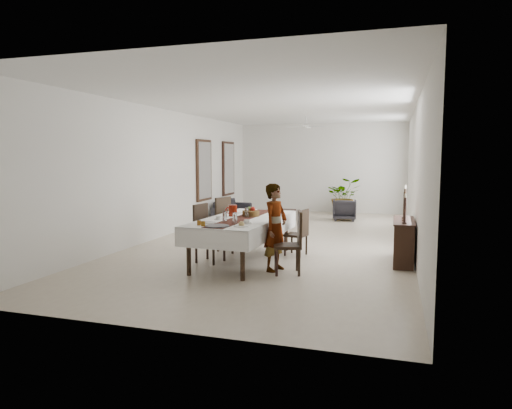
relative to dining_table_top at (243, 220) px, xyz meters
name	(u,v)px	position (x,y,z in m)	size (l,w,h in m)	color
floor	(281,240)	(0.16, 2.39, -0.81)	(6.00, 12.00, 0.00)	beige
ceiling	(282,106)	(0.16, 2.39, 2.39)	(6.00, 12.00, 0.02)	white
wall_back	(321,168)	(0.16, 8.39, 0.79)	(6.00, 0.02, 3.20)	silver
wall_front	(154,193)	(0.16, -3.61, 0.79)	(6.00, 0.02, 3.20)	silver
wall_left	(168,173)	(-2.84, 2.39, 0.79)	(0.02, 12.00, 3.20)	silver
wall_right	(415,176)	(3.16, 2.39, 0.79)	(0.02, 12.00, 3.20)	silver
dining_table_top	(243,220)	(0.00, 0.00, 0.00)	(1.11, 2.68, 0.06)	black
table_leg_fl	(189,253)	(-0.55, -1.25, -0.42)	(0.08, 0.08, 0.78)	black
table_leg_fr	(243,257)	(0.43, -1.29, -0.42)	(0.08, 0.08, 0.78)	black
table_leg_bl	(243,230)	(-0.43, 1.29, -0.42)	(0.08, 0.08, 0.78)	black
table_leg_br	(286,233)	(0.55, 1.25, -0.42)	(0.08, 0.08, 0.78)	black
tablecloth_top	(243,218)	(0.00, 0.00, 0.03)	(1.32, 2.88, 0.01)	white
tablecloth_drape_left	(212,225)	(-0.65, 0.03, -0.13)	(0.01, 2.88, 0.33)	white
tablecloth_drape_right	(276,228)	(0.65, -0.03, -0.13)	(0.01, 2.88, 0.33)	white
tablecloth_drape_near	(211,239)	(-0.07, -1.43, -0.13)	(1.32, 0.01, 0.33)	white
tablecloth_drape_far	(267,217)	(0.07, 1.43, -0.13)	(1.32, 0.01, 0.33)	silver
table_runner	(243,218)	(0.00, 0.00, 0.04)	(0.39, 2.79, 0.00)	#512017
red_pitcher	(233,211)	(-0.27, 0.18, 0.15)	(0.17, 0.17, 0.22)	maroon
pitcher_handle	(228,210)	(-0.36, 0.19, 0.15)	(0.13, 0.13, 0.02)	#96110A
wine_glass_near	(235,218)	(0.10, -0.73, 0.13)	(0.08, 0.08, 0.19)	white
wine_glass_mid	(225,217)	(-0.14, -0.61, 0.13)	(0.08, 0.08, 0.19)	silver
wine_glass_far	(247,213)	(0.06, 0.05, 0.13)	(0.08, 0.08, 0.19)	silver
teacup_right	(247,222)	(0.30, -0.68, 0.07)	(0.10, 0.10, 0.07)	white
saucer_right	(247,223)	(0.30, -0.68, 0.05)	(0.17, 0.17, 0.01)	silver
teacup_left	(219,218)	(-0.35, -0.37, 0.07)	(0.10, 0.10, 0.07)	silver
saucer_left	(219,219)	(-0.35, -0.37, 0.05)	(0.17, 0.17, 0.01)	white
plate_near_right	(242,226)	(0.32, -1.02, 0.05)	(0.27, 0.27, 0.02)	white
bread_near_right	(242,224)	(0.32, -1.02, 0.08)	(0.10, 0.10, 0.10)	tan
plate_near_left	(208,223)	(-0.38, -0.82, 0.05)	(0.27, 0.27, 0.02)	silver
plate_far_left	(238,213)	(-0.33, 0.63, 0.05)	(0.27, 0.27, 0.02)	white
serving_tray	(217,226)	(-0.06, -1.17, 0.05)	(0.40, 0.40, 0.02)	#3C3C41
jam_jar_a	(203,224)	(-0.30, -1.19, 0.08)	(0.07, 0.07, 0.08)	brown
jam_jar_b	(199,223)	(-0.41, -1.12, 0.08)	(0.07, 0.07, 0.08)	#8C5314
fruit_basket	(251,213)	(0.07, 0.28, 0.10)	(0.33, 0.33, 0.11)	brown
fruit_red	(253,209)	(0.10, 0.30, 0.18)	(0.10, 0.10, 0.10)	maroon
fruit_green	(249,209)	(0.03, 0.31, 0.18)	(0.09, 0.09, 0.09)	#507222
chair_right_near_seat	(287,246)	(1.02, -0.64, -0.33)	(0.46, 0.46, 0.05)	black
chair_right_near_leg_fl	(299,263)	(1.25, -0.76, -0.58)	(0.05, 0.05, 0.46)	black
chair_right_near_leg_fr	(297,258)	(1.14, -0.40, -0.58)	(0.05, 0.05, 0.46)	black
chair_right_near_leg_bl	(277,263)	(0.89, -0.87, -0.58)	(0.05, 0.05, 0.46)	black
chair_right_near_leg_br	(276,258)	(0.78, -0.51, -0.58)	(0.05, 0.05, 0.46)	black
chair_right_near_back	(300,228)	(1.22, -0.57, -0.01)	(0.46, 0.04, 0.59)	black
chair_right_far_seat	(296,235)	(0.85, 0.85, -0.39)	(0.40, 0.40, 0.05)	black
chair_right_far_leg_fl	(300,248)	(0.98, 0.66, -0.61)	(0.04, 0.04, 0.40)	black
chair_right_far_leg_fr	(306,245)	(1.05, 0.98, -0.61)	(0.04, 0.04, 0.40)	black
chair_right_far_leg_bl	(285,246)	(0.65, 0.73, -0.61)	(0.04, 0.04, 0.40)	black
chair_right_far_leg_br	(292,244)	(0.72, 1.05, -0.61)	(0.04, 0.04, 0.40)	black
chair_right_far_back	(304,222)	(1.03, 0.81, -0.11)	(0.40, 0.04, 0.51)	black
chair_left_near_seat	(210,237)	(-0.58, -0.23, -0.32)	(0.47, 0.47, 0.05)	black
chair_left_near_leg_fl	(207,247)	(-0.74, 0.00, -0.58)	(0.05, 0.05, 0.47)	black
chair_left_near_leg_fr	(196,251)	(-0.81, -0.38, -0.58)	(0.05, 0.05, 0.47)	black
chair_left_near_leg_bl	(224,249)	(-0.36, -0.07, -0.58)	(0.05, 0.05, 0.47)	black
chair_left_near_leg_br	(214,253)	(-0.43, -0.45, -0.58)	(0.05, 0.05, 0.47)	black
chair_left_near_back	(201,219)	(-0.80, -0.19, 0.01)	(0.47, 0.04, 0.60)	black
chair_left_far_seat	(231,228)	(-0.56, 0.87, -0.30)	(0.48, 0.48, 0.06)	black
chair_left_far_leg_fl	(230,238)	(-0.68, 1.12, -0.57)	(0.05, 0.05, 0.48)	black
chair_left_far_leg_fr	(218,240)	(-0.81, 0.75, -0.57)	(0.05, 0.05, 0.48)	black
chair_left_far_leg_bl	(244,240)	(-0.31, 0.99, -0.57)	(0.05, 0.05, 0.48)	black
chair_left_far_leg_br	(232,242)	(-0.44, 0.61, -0.57)	(0.05, 0.05, 0.48)	black
chair_left_far_back	(223,211)	(-0.77, 0.94, 0.03)	(0.48, 0.04, 0.62)	black
woman	(275,227)	(0.77, -0.48, -0.04)	(0.56, 0.37, 1.54)	gray
sideboard_body	(403,242)	(2.94, 0.80, -0.41)	(0.35, 1.32, 0.79)	black
sideboard_top	(404,221)	(2.94, 0.80, 0.00)	(0.39, 1.37, 0.03)	black
candlestick_near_base	(405,223)	(2.94, 0.32, 0.02)	(0.09, 0.09, 0.03)	black
candlestick_near_shaft	(405,210)	(2.94, 0.32, 0.26)	(0.04, 0.04, 0.44)	black
candlestick_near_candle	(406,196)	(2.94, 0.32, 0.51)	(0.03, 0.03, 0.07)	white
candlestick_mid_base	(404,220)	(2.94, 0.67, 0.02)	(0.09, 0.09, 0.03)	black
candlestick_mid_shaft	(405,204)	(2.94, 0.67, 0.32)	(0.04, 0.04, 0.57)	black
candlestick_mid_candle	(405,187)	(2.94, 0.67, 0.65)	(0.03, 0.03, 0.07)	white
candlestick_far_base	(404,218)	(2.94, 1.02, 0.02)	(0.09, 0.09, 0.03)	black
candlestick_far_shaft	(404,205)	(2.94, 1.02, 0.28)	(0.04, 0.04, 0.48)	black
candlestick_far_candle	(405,190)	(2.94, 1.02, 0.56)	(0.03, 0.03, 0.07)	white
sofa	(232,209)	(-2.33, 5.82, -0.51)	(2.07, 0.81, 0.60)	black
armchair	(344,210)	(1.25, 6.36, -0.48)	(0.71, 0.73, 0.66)	#242227
coffee_table	(281,215)	(-0.62, 5.56, -0.62)	(0.84, 0.56, 0.37)	black
potted_plant	(344,196)	(1.06, 7.79, -0.17)	(1.15, 1.00, 1.28)	#2F5D25
mirror_frame_near	(204,170)	(-2.80, 4.59, 0.79)	(0.06, 1.05, 1.85)	black
mirror_glass_near	(205,170)	(-2.76, 4.59, 0.79)	(0.01, 0.90, 1.70)	silver
mirror_frame_far	(228,169)	(-2.80, 6.69, 0.79)	(0.06, 1.05, 1.85)	black
mirror_glass_far	(229,169)	(-2.76, 6.69, 0.79)	(0.01, 0.90, 1.70)	white
fan_rod	(306,120)	(0.16, 5.39, 2.29)	(0.04, 0.04, 0.20)	silver
fan_hub	(306,127)	(0.16, 5.39, 2.09)	(0.16, 0.16, 0.08)	white
fan_blade_n	(308,127)	(0.16, 5.74, 2.09)	(0.10, 0.55, 0.01)	white
fan_blade_s	(304,126)	(0.16, 5.04, 2.09)	(0.10, 0.55, 0.01)	silver
fan_blade_e	(318,126)	(0.51, 5.39, 2.09)	(0.55, 0.10, 0.01)	silver
fan_blade_w	(294,127)	(-0.19, 5.39, 2.09)	(0.55, 0.10, 0.01)	white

